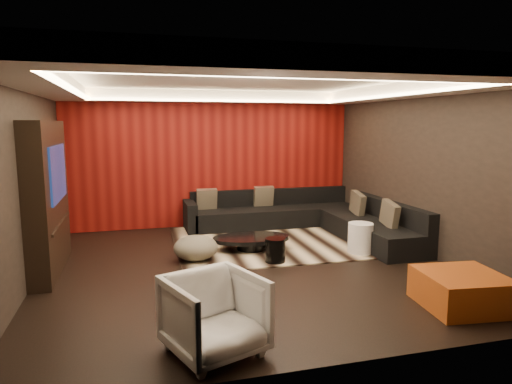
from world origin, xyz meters
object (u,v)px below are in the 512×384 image
object	(u,v)px
drum_stool	(275,250)
orange_ottoman	(462,290)
sectional_sofa	(308,219)
coffee_table	(251,243)
white_side_table	(360,238)
armchair	(215,315)

from	to	relation	value
drum_stool	orange_ottoman	distance (m)	2.75
drum_stool	sectional_sofa	size ratio (longest dim) A/B	0.10
orange_ottoman	coffee_table	bearing A→B (deg)	120.71
sectional_sofa	drum_stool	bearing A→B (deg)	-125.13
white_side_table	orange_ottoman	bearing A→B (deg)	-88.08
drum_stool	sectional_sofa	world-z (taller)	sectional_sofa
drum_stool	armchair	distance (m)	2.93
white_side_table	sectional_sofa	world-z (taller)	sectional_sofa
drum_stool	white_side_table	world-z (taller)	white_side_table
armchair	white_side_table	bearing A→B (deg)	22.06
coffee_table	orange_ottoman	xyz separation A→B (m)	(1.79, -3.02, 0.07)
white_side_table	armchair	distance (m)	3.99
drum_stool	sectional_sofa	xyz separation A→B (m)	(1.27, 1.81, 0.06)
white_side_table	orange_ottoman	world-z (taller)	white_side_table
coffee_table	orange_ottoman	distance (m)	3.51
armchair	drum_stool	bearing A→B (deg)	40.84
orange_ottoman	sectional_sofa	distance (m)	4.05
orange_ottoman	sectional_sofa	size ratio (longest dim) A/B	0.25
coffee_table	sectional_sofa	bearing A→B (deg)	34.89
coffee_table	drum_stool	bearing A→B (deg)	-77.19
drum_stool	white_side_table	xyz separation A→B (m)	(1.53, 0.13, 0.05)
coffee_table	sectional_sofa	size ratio (longest dim) A/B	0.36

